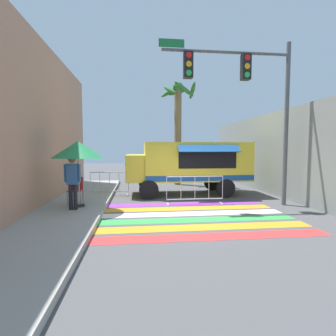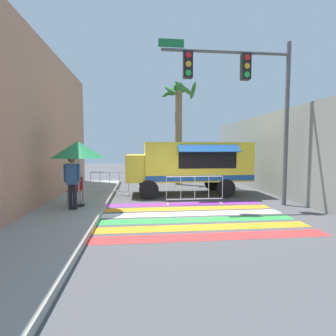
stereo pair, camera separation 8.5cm
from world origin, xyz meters
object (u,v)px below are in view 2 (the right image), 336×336
at_px(barricade_side, 110,184).
at_px(patio_umbrella, 78,150).
at_px(traffic_signal_pole, 247,88).
at_px(barricade_front, 195,190).
at_px(folding_chair, 76,188).
at_px(palm_tree, 179,119).
at_px(food_truck, 187,163).
at_px(vendor_person, 72,179).

bearing_deg(barricade_side, patio_umbrella, -103.89).
distance_m(traffic_signal_pole, barricade_front, 4.22).
relative_size(folding_chair, barricade_front, 0.43).
relative_size(barricade_front, palm_tree, 0.37).
height_order(patio_umbrella, folding_chair, patio_umbrella).
bearing_deg(barricade_front, traffic_signal_pole, -17.11).
height_order(food_truck, vendor_person, food_truck).
bearing_deg(food_truck, palm_tree, 87.96).
height_order(folding_chair, barricade_front, folding_chair).
distance_m(folding_chair, vendor_person, 1.07).
distance_m(food_truck, vendor_person, 5.51).
bearing_deg(barricade_front, vendor_person, -165.50).
relative_size(vendor_person, palm_tree, 0.29).
relative_size(barricade_front, barricade_side, 1.28).
bearing_deg(traffic_signal_pole, barricade_side, 151.86).
height_order(patio_umbrella, vendor_person, patio_umbrella).
relative_size(food_truck, patio_umbrella, 2.49).
xyz_separation_m(traffic_signal_pole, folding_chair, (-6.20, 0.40, -3.60)).
relative_size(food_truck, traffic_signal_pole, 0.93).
distance_m(traffic_signal_pole, folding_chair, 7.18).
relative_size(traffic_signal_pole, vendor_person, 3.41).
height_order(folding_chair, barricade_side, folding_chair).
height_order(food_truck, barricade_side, food_truck).
xyz_separation_m(food_truck, barricade_front, (-0.07, -2.21, -0.94)).
xyz_separation_m(food_truck, patio_umbrella, (-4.28, -2.86, 0.62)).
bearing_deg(food_truck, vendor_person, -142.74).
distance_m(patio_umbrella, vendor_person, 1.05).
height_order(food_truck, folding_chair, food_truck).
relative_size(traffic_signal_pole, patio_umbrella, 2.69).
bearing_deg(palm_tree, folding_chair, -129.03).
bearing_deg(food_truck, barricade_front, -91.85).
height_order(barricade_side, palm_tree, palm_tree).
xyz_separation_m(barricade_side, palm_tree, (3.68, 3.30, 3.34)).
height_order(vendor_person, palm_tree, palm_tree).
bearing_deg(folding_chair, palm_tree, 32.12).
height_order(traffic_signal_pole, vendor_person, traffic_signal_pole).
relative_size(food_truck, barricade_side, 3.23).
height_order(food_truck, patio_umbrella, food_truck).
bearing_deg(traffic_signal_pole, barricade_front, 162.89).
height_order(patio_umbrella, barricade_side, patio_umbrella).
height_order(folding_chair, vendor_person, vendor_person).
height_order(patio_umbrella, barricade_front, patio_umbrella).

